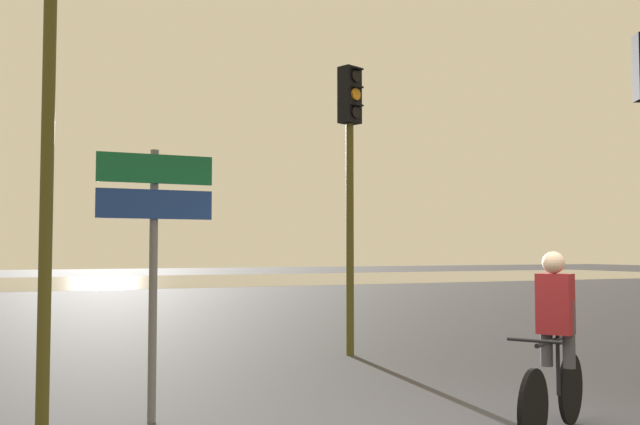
{
  "coord_description": "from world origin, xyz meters",
  "views": [
    {
      "loc": [
        -3.86,
        -4.81,
        1.63
      ],
      "look_at": [
        0.5,
        5.0,
        2.2
      ],
      "focal_mm": 40.0,
      "sensor_mm": 36.0,
      "label": 1
    }
  ],
  "objects_px": {
    "traffic_light_center": "(350,154)",
    "traffic_light_near_left": "(50,50)",
    "cyclist": "(555,341)",
    "direction_sign_post": "(154,233)"
  },
  "relations": [
    {
      "from": "traffic_light_center",
      "to": "traffic_light_near_left",
      "type": "relative_size",
      "value": 0.89
    },
    {
      "from": "traffic_light_center",
      "to": "traffic_light_near_left",
      "type": "height_order",
      "value": "traffic_light_near_left"
    },
    {
      "from": "traffic_light_near_left",
      "to": "direction_sign_post",
      "type": "relative_size",
      "value": 1.96
    },
    {
      "from": "traffic_light_near_left",
      "to": "cyclist",
      "type": "height_order",
      "value": "traffic_light_near_left"
    },
    {
      "from": "cyclist",
      "to": "traffic_light_center",
      "type": "bearing_deg",
      "value": -35.91
    },
    {
      "from": "traffic_light_near_left",
      "to": "traffic_light_center",
      "type": "bearing_deg",
      "value": -178.07
    },
    {
      "from": "direction_sign_post",
      "to": "cyclist",
      "type": "distance_m",
      "value": 3.83
    },
    {
      "from": "cyclist",
      "to": "direction_sign_post",
      "type": "bearing_deg",
      "value": 28.75
    },
    {
      "from": "traffic_light_center",
      "to": "cyclist",
      "type": "height_order",
      "value": "traffic_light_center"
    },
    {
      "from": "direction_sign_post",
      "to": "cyclist",
      "type": "relative_size",
      "value": 1.6
    }
  ]
}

